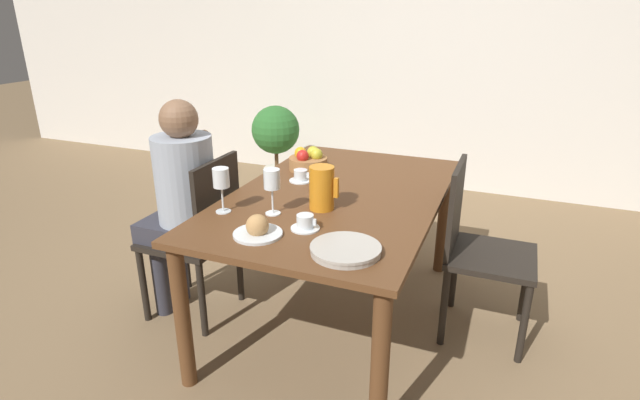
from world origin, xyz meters
name	(u,v)px	position (x,y,z in m)	size (l,w,h in m)	color
ground_plane	(336,316)	(0.00, 0.00, 0.00)	(20.00, 20.00, 0.00)	#7F6647
wall_back	(432,44)	(0.00, 2.40, 1.30)	(10.00, 0.06, 2.60)	silver
dining_table	(338,211)	(0.00, 0.00, 0.63)	(1.00, 1.60, 0.72)	brown
chair_person_side	(200,233)	(-0.69, -0.23, 0.48)	(0.42, 0.42, 0.90)	black
chair_opposite	(477,246)	(0.69, 0.16, 0.48)	(0.42, 0.42, 0.90)	black
person_seated	(181,193)	(-0.77, -0.24, 0.70)	(0.39, 0.41, 1.18)	#33333D
red_pitcher	(322,188)	(0.00, -0.22, 0.83)	(0.14, 0.11, 0.20)	orange
wine_glass_water	(221,180)	(-0.40, -0.42, 0.88)	(0.07, 0.07, 0.21)	white
wine_glass_juice	(272,182)	(-0.18, -0.36, 0.88)	(0.07, 0.07, 0.21)	white
teacup_near_person	(305,223)	(0.02, -0.46, 0.75)	(0.12, 0.12, 0.06)	silver
teacup_across	(301,176)	(-0.25, 0.10, 0.75)	(0.12, 0.12, 0.06)	silver
serving_tray	(346,250)	(0.25, -0.60, 0.74)	(0.27, 0.27, 0.03)	#B7B2A8
bread_plate	(258,229)	(-0.14, -0.59, 0.75)	(0.20, 0.20, 0.09)	silver
fruit_bowl	(308,161)	(-0.29, 0.31, 0.78)	(0.22, 0.22, 0.13)	#9E6B3D
potted_plant	(276,136)	(-1.25, 1.79, 0.50)	(0.44, 0.44, 0.77)	beige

